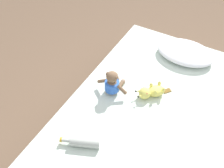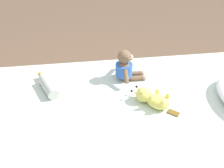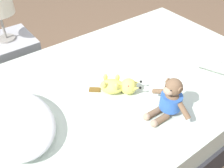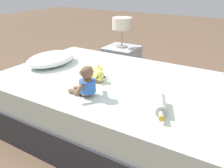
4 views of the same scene
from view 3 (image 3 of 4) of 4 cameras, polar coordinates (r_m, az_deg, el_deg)
ground_plane at (r=2.08m, az=2.56°, el=-9.51°), size 16.00×16.00×0.00m
bed at (r=1.90m, az=2.77°, el=-4.70°), size 1.37×2.07×0.50m
pillow at (r=1.46m, az=-20.73°, el=-7.85°), size 0.56×0.41×0.11m
plush_monkey at (r=1.46m, az=12.63°, el=-3.45°), size 0.29×0.23×0.24m
plush_yellow_creature at (r=1.59m, az=1.55°, el=-0.44°), size 0.26×0.28×0.10m
glass_bottle at (r=1.90m, az=22.13°, el=3.51°), size 0.29×0.16×0.08m
nightstand at (r=2.44m, az=-20.75°, el=4.09°), size 0.40×0.40×0.50m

